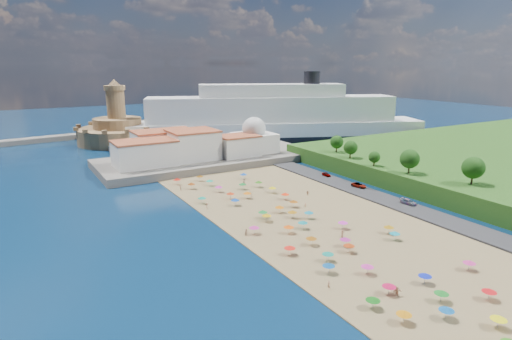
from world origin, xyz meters
TOP-DOWN VIEW (x-y plane):
  - ground at (0.00, 0.00)m, footprint 700.00×700.00m
  - terrace at (10.00, 73.00)m, footprint 90.00×36.00m
  - jetty at (-12.00, 108.00)m, footprint 18.00×70.00m
  - waterfront_buildings at (-3.05, 73.64)m, footprint 57.00×29.00m
  - domed_building at (30.00, 71.00)m, footprint 16.00×16.00m
  - fortress at (-12.00, 138.00)m, footprint 40.00×40.00m
  - cruise_ship at (62.61, 108.31)m, footprint 161.40×86.15m
  - beach_parasols at (-1.21, -10.82)m, footprint 32.07×114.88m
  - beachgoers at (-2.34, -1.84)m, footprint 33.43×96.83m
  - parked_cars at (36.00, -0.29)m, footprint 3.22×73.06m
  - hillside_trees at (49.69, -7.37)m, footprint 12.75×103.28m

SIDE VIEW (x-z plane):
  - ground at x=0.00m, z-range 0.00..0.00m
  - beachgoers at x=-2.34m, z-range 0.19..2.08m
  - jetty at x=-12.00m, z-range 0.00..2.40m
  - parked_cars at x=36.00m, z-range 0.68..2.12m
  - terrace at x=10.00m, z-range 0.00..3.00m
  - beach_parasols at x=-1.21m, z-range 1.05..3.25m
  - fortress at x=-12.00m, z-range -9.52..22.88m
  - waterfront_buildings at x=-3.05m, z-range 2.38..13.38m
  - domed_building at x=30.00m, z-range 1.47..16.47m
  - hillside_trees at x=49.69m, z-range 6.26..14.43m
  - cruise_ship at x=62.61m, z-range -7.34..28.68m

